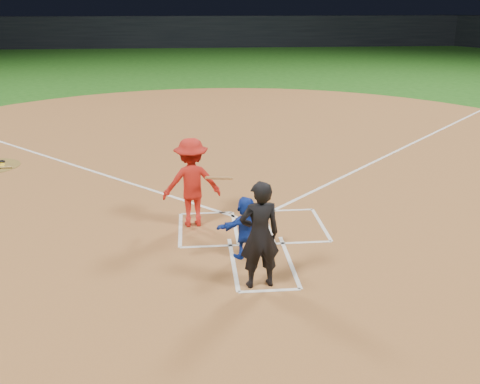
{
  "coord_description": "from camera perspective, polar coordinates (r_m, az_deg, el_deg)",
  "views": [
    {
      "loc": [
        -1.28,
        -10.92,
        4.81
      ],
      "look_at": [
        -0.3,
        -0.4,
        1.0
      ],
      "focal_mm": 40.0,
      "sensor_mm": 36.0,
      "label": 1
    }
  ],
  "objects": [
    {
      "name": "bat_weight_donut",
      "position": [
        18.31,
        -24.07,
        3.0
      ],
      "size": [
        0.19,
        0.19,
        0.05
      ],
      "primitive_type": "torus",
      "color": "black",
      "rests_on": "on_deck_circle"
    },
    {
      "name": "umpire",
      "position": [
        9.24,
        2.1,
        -4.61
      ],
      "size": [
        0.78,
        0.57,
        1.96
      ],
      "primitive_type": "imported",
      "rotation": [
        0.0,
        0.0,
        3.3
      ],
      "color": "black",
      "rests_on": "home_plate_dirt"
    },
    {
      "name": "catcher",
      "position": [
        10.44,
        0.62,
        -3.75
      ],
      "size": [
        1.21,
        0.8,
        1.25
      ],
      "primitive_type": "imported",
      "rotation": [
        0.0,
        0.0,
        3.55
      ],
      "color": "#1435AA",
      "rests_on": "home_plate_dirt"
    },
    {
      "name": "ground",
      "position": [
        12.01,
        1.25,
        -3.8
      ],
      "size": [
        120.0,
        120.0,
        0.0
      ],
      "primitive_type": "plane",
      "color": "#1A4F13",
      "rests_on": "ground"
    },
    {
      "name": "home_plate_dirt",
      "position": [
        17.64,
        -0.95,
        4.03
      ],
      "size": [
        28.0,
        28.0,
        0.01
      ],
      "primitive_type": "cylinder",
      "color": "brown",
      "rests_on": "ground"
    },
    {
      "name": "stadium_wall_far",
      "position": [
        59.02,
        -4.23,
        16.68
      ],
      "size": [
        80.0,
        1.2,
        3.2
      ],
      "primitive_type": "cube",
      "color": "black",
      "rests_on": "ground"
    },
    {
      "name": "home_plate",
      "position": [
        12.0,
        1.25,
        -3.71
      ],
      "size": [
        0.6,
        0.6,
        0.02
      ],
      "primitive_type": "cylinder",
      "rotation": [
        0.0,
        0.0,
        3.14
      ],
      "color": "silver",
      "rests_on": "home_plate_dirt"
    },
    {
      "name": "chalk_markings",
      "position": [
        16.95,
        -0.77,
        3.4
      ],
      "size": [
        28.35,
        17.32,
        0.01
      ],
      "color": "white",
      "rests_on": "home_plate_dirt"
    },
    {
      "name": "batter_at_plate",
      "position": [
        11.82,
        -5.17,
        1.01
      ],
      "size": [
        1.61,
        0.91,
        2.0
      ],
      "color": "red",
      "rests_on": "home_plate_dirt"
    }
  ]
}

